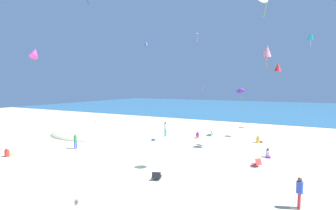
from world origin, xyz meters
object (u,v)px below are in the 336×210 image
Objects in this scene: person_6 at (258,140)px; person_3 at (198,136)px; beach_chair_far_left at (257,163)px; kite_orange at (197,33)px; kite_blue at (146,43)px; kite_red at (278,67)px; beach_chair_far_right at (157,176)px; cooler_box at (154,139)px; kite_pink at (267,51)px; beach_chair_near_camera at (210,134)px; kite_black at (203,86)px; person_2 at (268,154)px; kite_magenta at (35,53)px; person_5 at (165,128)px; kite_teal at (311,36)px; person_1 at (7,153)px; kite_purple at (240,90)px; person_0 at (300,191)px; person_4 at (75,140)px.

person_3 is at bearing 166.82° from person_6.
beach_chair_far_left is 0.52× the size of kite_orange.
kite_blue is 19.92m from kite_red.
cooler_box is at bearing 11.01° from beach_chair_far_right.
beach_chair_near_camera is at bearing 150.07° from kite_pink.
kite_black reaches higher than cooler_box.
person_2 reaches higher than cooler_box.
kite_magenta reaches higher than beach_chair_far_left.
beach_chair_near_camera is at bearing -66.75° from kite_black.
beach_chair_near_camera is 0.39× the size of kite_pink.
person_5 is at bearing -46.23° from kite_blue.
beach_chair_far_right is at bearing -77.35° from kite_black.
beach_chair_far_right is 0.39× the size of kite_teal.
kite_magenta is (-0.94, 3.36, 8.66)m from person_1.
person_6 is at bearing 4.56° from person_5.
person_6 is (-0.76, 7.91, 0.01)m from beach_chair_far_left.
kite_teal is at bearing -66.08° from beach_chair_far_left.
person_6 is 0.50× the size of kite_orange.
kite_blue is (-19.00, 11.55, 12.31)m from person_2.
kite_purple is at bearing -115.57° from kite_red.
person_2 reaches higher than beach_chair_far_right.
kite_blue reaches higher than kite_black.
cooler_box is at bearing -70.84° from person_3.
beach_chair_near_camera is 5.34m from person_5.
kite_blue is at bearing -143.96° from person_3.
person_0 is 2.01× the size of person_3.
kite_blue reaches higher than beach_chair_far_right.
kite_blue is (-18.49, 14.36, 12.32)m from beach_chair_far_left.
beach_chair_far_right is 12.26m from kite_purple.
kite_magenta is at bearing 61.75° from beach_chair_far_right.
person_0 is at bearing -104.40° from person_1.
kite_black is 18.52m from kite_pink.
person_2 is 21.41m from kite_black.
person_1 is 21.41m from person_2.
cooler_box is 2.61m from person_5.
person_2 is (-1.96, 8.16, -0.59)m from person_0.
kite_red is 1.72× the size of kite_black.
person_5 is at bearing -83.31° from kite_orange.
person_2 is at bearing -64.31° from beach_chair_far_left.
person_1 is (-7.76, -10.62, 0.16)m from cooler_box.
person_5 is 0.80× the size of kite_teal.
person_1 is at bearing -176.14° from person_0.
beach_chair_far_left is at bearing -66.76° from kite_purple.
kite_pink is (10.78, -0.97, 7.96)m from person_5.
kite_blue is at bearing -128.63° from kite_orange.
person_4 is 9.10m from kite_magenta.
cooler_box is at bearing 39.86° from kite_magenta.
person_1 is 0.54× the size of person_4.
kite_teal reaches higher than person_5.
person_2 is 9.04m from kite_pink.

